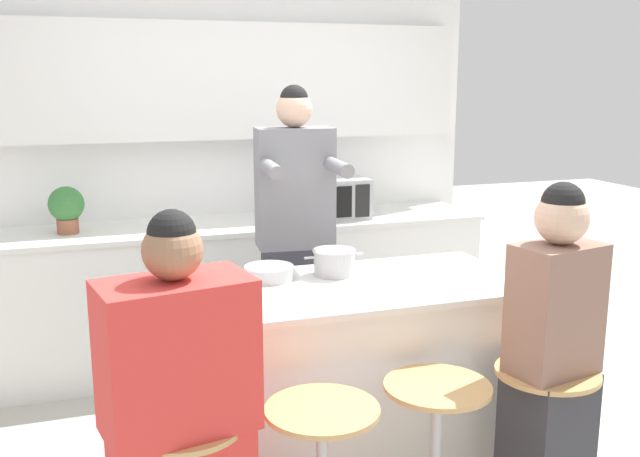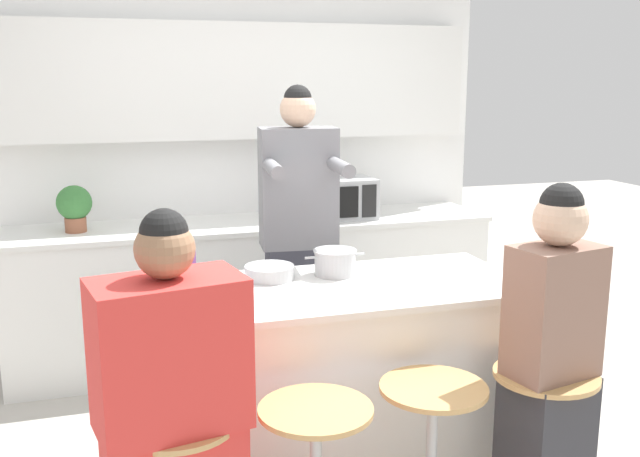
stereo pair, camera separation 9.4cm
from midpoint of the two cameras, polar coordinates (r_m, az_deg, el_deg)
wall_back at (r=4.88m, az=-7.38°, el=8.29°), size 3.37×0.22×2.70m
back_counter at (r=4.77m, az=-6.30°, el=-4.93°), size 3.13×0.65×0.93m
kitchen_island at (r=3.36m, az=-0.39°, el=-12.23°), size 1.82×0.77×0.93m
bar_stool_center_right at (r=2.96m, az=8.26°, el=-17.28°), size 0.42×0.42×0.69m
bar_stool_rightmost at (r=3.17m, az=16.57°, el=-15.55°), size 0.42×0.42×0.69m
person_cooking at (r=3.88m, az=-2.67°, el=-2.11°), size 0.46×0.61×1.81m
person_wrapped_blanket at (r=2.55m, az=-12.18°, el=-15.65°), size 0.54×0.37×1.44m
person_seated_near at (r=3.05m, az=17.12°, el=-10.96°), size 0.38×0.32×1.46m
cooking_pot at (r=3.36m, az=0.34°, el=-2.72°), size 0.29×0.21×0.12m
fruit_bowl at (r=3.31m, az=-4.90°, el=-3.55°), size 0.23×0.23×0.06m
coffee_cup_near at (r=2.82m, az=-8.80°, el=-6.18°), size 0.12×0.08×0.08m
banana_bunch at (r=2.83m, az=-13.93°, el=-6.71°), size 0.18×0.13×0.06m
juice_carton at (r=3.18m, az=-11.46°, el=-3.13°), size 0.08×0.08×0.21m
microwave at (r=4.73m, az=-0.10°, el=2.43°), size 0.54×0.34×0.27m
potted_plant at (r=4.53m, az=-20.19°, el=1.62°), size 0.21×0.21×0.28m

